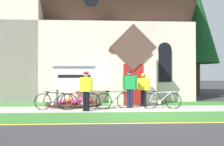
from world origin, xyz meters
The scene contains 17 objects.
ground centered at (0.00, 4.00, 0.00)m, with size 140.00×140.00×0.00m, color #333335.
sidewalk_slab centered at (-2.28, 1.80, 0.01)m, with size 32.00×2.08×0.01m, color #A8A59E.
grass_verge centered at (-2.28, -0.33, 0.00)m, with size 32.00×2.18×0.01m, color #38722D.
church_lawn centered at (-2.28, 3.82, 0.00)m, with size 24.00×1.96×0.01m, color #38722D.
curb_paint_stripe centered at (-2.28, -1.57, 0.00)m, with size 28.00×0.16×0.01m, color yellow.
church_building centered at (-2.70, 9.24, 4.66)m, with size 12.77×11.45×12.60m.
church_sign centered at (-3.11, 3.71, 1.34)m, with size 2.23×0.15×2.01m.
flower_bed centered at (-3.09, 3.30, 0.08)m, with size 2.77×2.77×0.34m.
bicycle_silver centered at (-2.62, 1.67, 0.38)m, with size 1.75×0.42×0.84m.
bicycle_black centered at (-3.80, 1.73, 0.38)m, with size 1.72×0.08×0.82m.
bicycle_red centered at (-1.13, 1.84, 0.39)m, with size 1.68×0.62×0.84m.
bicycle_white centered at (1.01, 1.78, 0.38)m, with size 1.80×0.16×0.81m.
cyclist_in_white_jersey centered at (-2.36, 1.16, 0.98)m, with size 0.55×0.46×1.67m.
cyclist_in_blue_jersey centered at (-0.39, 2.12, 1.03)m, with size 0.68×0.31×1.75m.
cyclist_in_red_jersey centered at (0.35, 2.61, 0.94)m, with size 0.56×0.50×1.61m.
roadside_conifer centered at (6.10, 9.96, 5.58)m, with size 3.29×3.29×8.68m.
distant_hill centered at (-12.14, 72.45, 0.00)m, with size 84.85×44.60×18.98m, color #847A5B.
Camera 1 is at (-1.83, -9.11, 1.45)m, focal length 38.99 mm.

